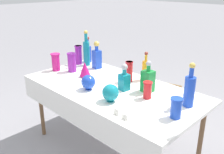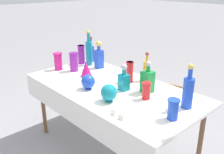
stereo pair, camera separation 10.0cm
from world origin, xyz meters
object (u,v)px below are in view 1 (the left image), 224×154
at_px(slender_vase_1, 129,71).
at_px(slender_vase_4, 79,54).
at_px(tall_bottle_3, 189,90).
at_px(slender_vase_0, 56,61).
at_px(slender_vase_5, 176,107).
at_px(slender_vase_2, 148,89).
at_px(round_bowl_1, 111,93).
at_px(tall_bottle_2, 86,51).
at_px(slender_vase_3, 72,62).
at_px(cardboard_box_behind_left, 160,99).
at_px(tall_bottle_0, 88,53).
at_px(square_decanter_0, 124,79).
at_px(tall_bottle_1, 145,69).
at_px(fluted_vase_0, 85,69).
at_px(round_bowl_0, 88,82).
at_px(square_decanter_1, 148,80).
at_px(square_decanter_2, 97,57).

xyz_separation_m(slender_vase_1, slender_vase_4, (-0.84, 0.00, 0.01)).
distance_m(tall_bottle_3, slender_vase_0, 1.57).
bearing_deg(slender_vase_5, slender_vase_4, 168.69).
xyz_separation_m(slender_vase_2, round_bowl_1, (-0.19, -0.27, -0.00)).
height_order(tall_bottle_2, slender_vase_3, tall_bottle_2).
height_order(tall_bottle_2, slender_vase_2, tall_bottle_2).
xyz_separation_m(tall_bottle_2, tall_bottle_3, (1.44, -0.11, -0.03)).
bearing_deg(cardboard_box_behind_left, slender_vase_3, -112.49).
height_order(slender_vase_2, slender_vase_4, slender_vase_4).
distance_m(slender_vase_0, slender_vase_1, 0.90).
bearing_deg(tall_bottle_0, square_decanter_0, -20.07).
relative_size(tall_bottle_0, tall_bottle_1, 1.08).
bearing_deg(fluted_vase_0, tall_bottle_3, 8.17).
xyz_separation_m(slender_vase_2, round_bowl_0, (-0.52, -0.24, -0.01)).
bearing_deg(slender_vase_5, round_bowl_0, -172.38).
xyz_separation_m(tall_bottle_0, square_decanter_1, (1.12, -0.22, -0.00)).
relative_size(slender_vase_1, cardboard_box_behind_left, 0.35).
height_order(tall_bottle_3, slender_vase_3, tall_bottle_3).
relative_size(square_decanter_0, round_bowl_0, 1.80).
height_order(slender_vase_2, slender_vase_5, slender_vase_5).
bearing_deg(slender_vase_2, slender_vase_4, 171.02).
distance_m(slender_vase_3, cardboard_box_behind_left, 1.43).
relative_size(slender_vase_0, slender_vase_5, 1.25).
height_order(square_decanter_0, slender_vase_4, square_decanter_0).
bearing_deg(fluted_vase_0, slender_vase_4, 150.04).
distance_m(slender_vase_1, slender_vase_2, 0.43).
height_order(tall_bottle_3, slender_vase_0, tall_bottle_3).
xyz_separation_m(tall_bottle_0, tall_bottle_1, (0.92, 0.01, -0.00)).
relative_size(square_decanter_1, round_bowl_0, 2.08).
bearing_deg(round_bowl_0, slender_vase_3, 158.95).
relative_size(square_decanter_2, fluted_vase_0, 1.96).
relative_size(tall_bottle_0, slender_vase_0, 1.64).
height_order(tall_bottle_0, slender_vase_5, tall_bottle_0).
bearing_deg(square_decanter_0, slender_vase_1, 119.73).
xyz_separation_m(slender_vase_1, slender_vase_3, (-0.67, -0.23, 0.00)).
distance_m(slender_vase_1, slender_vase_4, 0.84).
bearing_deg(slender_vase_3, tall_bottle_3, 6.48).
height_order(fluted_vase_0, round_bowl_0, fluted_vase_0).
bearing_deg(tall_bottle_2, slender_vase_1, -3.14).
bearing_deg(slender_vase_1, tall_bottle_3, -5.79).
bearing_deg(square_decanter_1, slender_vase_1, 166.26).
height_order(tall_bottle_1, slender_vase_3, tall_bottle_1).
bearing_deg(square_decanter_2, slender_vase_2, -14.58).
relative_size(slender_vase_4, round_bowl_1, 1.52).
bearing_deg(cardboard_box_behind_left, tall_bottle_2, -121.35).
distance_m(tall_bottle_0, round_bowl_1, 1.19).
bearing_deg(tall_bottle_0, tall_bottle_3, -7.98).
bearing_deg(square_decanter_2, square_decanter_1, -8.27).
bearing_deg(round_bowl_0, tall_bottle_0, 140.08).
distance_m(tall_bottle_3, round_bowl_1, 0.65).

